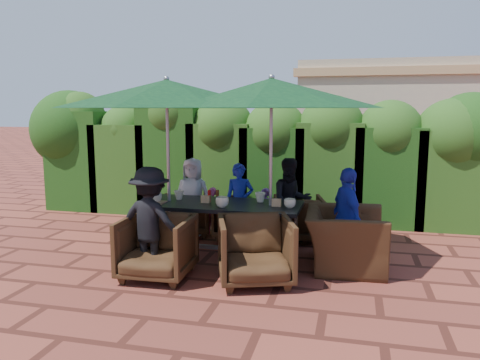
% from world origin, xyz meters
% --- Properties ---
extents(ground, '(80.00, 80.00, 0.00)m').
position_xyz_m(ground, '(0.00, 0.00, 0.00)').
color(ground, brown).
rests_on(ground, ground).
extents(dining_table, '(2.17, 0.90, 0.75)m').
position_xyz_m(dining_table, '(0.18, -0.18, 0.67)').
color(dining_table, black).
rests_on(dining_table, ground).
extents(umbrella_left, '(2.97, 2.97, 2.46)m').
position_xyz_m(umbrella_left, '(-0.58, -0.19, 2.21)').
color(umbrella_left, gray).
rests_on(umbrella_left, ground).
extents(umbrella_right, '(2.81, 2.81, 2.46)m').
position_xyz_m(umbrella_right, '(0.85, -0.16, 2.21)').
color(umbrella_right, gray).
rests_on(umbrella_right, ground).
extents(chair_far_left, '(0.88, 0.86, 0.72)m').
position_xyz_m(chair_far_left, '(-0.70, 0.78, 0.36)').
color(chair_far_left, black).
rests_on(chair_far_left, ground).
extents(chair_far_mid, '(0.88, 0.85, 0.74)m').
position_xyz_m(chair_far_mid, '(0.29, 0.68, 0.37)').
color(chair_far_mid, black).
rests_on(chair_far_mid, ground).
extents(chair_far_right, '(0.88, 0.84, 0.76)m').
position_xyz_m(chair_far_right, '(1.11, 0.88, 0.38)').
color(chair_far_right, black).
rests_on(chair_far_right, ground).
extents(chair_near_left, '(0.84, 0.79, 0.83)m').
position_xyz_m(chair_near_left, '(-0.35, -1.16, 0.41)').
color(chair_near_left, black).
rests_on(chair_near_left, ground).
extents(chair_near_right, '(1.04, 1.01, 0.86)m').
position_xyz_m(chair_near_right, '(0.84, -1.04, 0.43)').
color(chair_near_right, black).
rests_on(chair_near_right, ground).
extents(chair_end_right, '(0.79, 1.16, 0.98)m').
position_xyz_m(chair_end_right, '(1.84, -0.22, 0.49)').
color(chair_end_right, black).
rests_on(chair_end_right, ground).
extents(adult_far_left, '(0.62, 0.37, 1.24)m').
position_xyz_m(adult_far_left, '(-0.59, 0.84, 0.62)').
color(adult_far_left, silver).
rests_on(adult_far_left, ground).
extents(adult_far_mid, '(0.49, 0.43, 1.20)m').
position_xyz_m(adult_far_mid, '(0.22, 0.67, 0.60)').
color(adult_far_mid, '#1E2BA6').
rests_on(adult_far_mid, ground).
extents(adult_far_right, '(0.72, 0.59, 1.30)m').
position_xyz_m(adult_far_right, '(1.02, 0.69, 0.65)').
color(adult_far_right, black).
rests_on(adult_far_right, ground).
extents(adult_near_left, '(0.89, 0.47, 1.34)m').
position_xyz_m(adult_near_left, '(-0.45, -1.09, 0.67)').
color(adult_near_left, black).
rests_on(adult_near_left, ground).
extents(adult_end_right, '(0.65, 0.84, 1.29)m').
position_xyz_m(adult_end_right, '(1.85, -0.19, 0.64)').
color(adult_end_right, '#1E2BA6').
rests_on(adult_end_right, ground).
extents(child_left, '(0.30, 0.26, 0.77)m').
position_xyz_m(child_left, '(-0.28, 0.88, 0.39)').
color(child_left, '#CE4982').
rests_on(child_left, ground).
extents(child_right, '(0.35, 0.32, 0.78)m').
position_xyz_m(child_right, '(0.57, 0.96, 0.39)').
color(child_right, '#80489C').
rests_on(child_right, ground).
extents(pedestrian_a, '(1.47, 0.61, 1.54)m').
position_xyz_m(pedestrian_a, '(1.66, 4.27, 0.77)').
color(pedestrian_a, '#258744').
rests_on(pedestrian_a, ground).
extents(pedestrian_b, '(0.93, 0.72, 1.70)m').
position_xyz_m(pedestrian_b, '(2.50, 4.52, 0.85)').
color(pedestrian_b, '#CE4982').
rests_on(pedestrian_b, ground).
extents(pedestrian_c, '(1.22, 1.12, 1.78)m').
position_xyz_m(pedestrian_c, '(3.29, 4.25, 0.89)').
color(pedestrian_c, '#97989F').
rests_on(pedestrian_c, ground).
extents(cup_a, '(0.18, 0.18, 0.14)m').
position_xyz_m(cup_a, '(-0.71, -0.36, 0.82)').
color(cup_a, beige).
rests_on(cup_a, dining_table).
extents(cup_b, '(0.14, 0.14, 0.13)m').
position_xyz_m(cup_b, '(-0.47, -0.08, 0.81)').
color(cup_b, beige).
rests_on(cup_b, dining_table).
extents(cup_c, '(0.17, 0.17, 0.14)m').
position_xyz_m(cup_c, '(0.27, -0.44, 0.82)').
color(cup_c, beige).
rests_on(cup_c, dining_table).
extents(cup_d, '(0.14, 0.14, 0.13)m').
position_xyz_m(cup_d, '(0.68, 0.01, 0.82)').
color(cup_d, beige).
rests_on(cup_d, dining_table).
extents(cup_e, '(0.15, 0.15, 0.12)m').
position_xyz_m(cup_e, '(1.13, -0.28, 0.81)').
color(cup_e, beige).
rests_on(cup_e, dining_table).
extents(ketchup_bottle, '(0.04, 0.04, 0.17)m').
position_xyz_m(ketchup_bottle, '(0.00, -0.17, 0.83)').
color(ketchup_bottle, '#B20C0A').
rests_on(ketchup_bottle, dining_table).
extents(sauce_bottle, '(0.04, 0.04, 0.17)m').
position_xyz_m(sauce_bottle, '(0.11, -0.14, 0.83)').
color(sauce_bottle, '#4C230C').
rests_on(sauce_bottle, dining_table).
extents(serving_tray, '(0.35, 0.25, 0.02)m').
position_xyz_m(serving_tray, '(-0.74, -0.41, 0.76)').
color(serving_tray, '#A5744F').
rests_on(serving_tray, dining_table).
extents(number_block_left, '(0.12, 0.06, 0.10)m').
position_xyz_m(number_block_left, '(-0.04, -0.22, 0.80)').
color(number_block_left, tan).
rests_on(number_block_left, dining_table).
extents(number_block_right, '(0.12, 0.06, 0.10)m').
position_xyz_m(number_block_right, '(0.94, -0.22, 0.80)').
color(number_block_right, tan).
rests_on(number_block_right, dining_table).
extents(hedge_wall, '(9.10, 1.60, 2.50)m').
position_xyz_m(hedge_wall, '(-0.05, 2.32, 1.30)').
color(hedge_wall, '#173A0F').
rests_on(hedge_wall, ground).
extents(building, '(6.20, 3.08, 3.20)m').
position_xyz_m(building, '(3.50, 6.99, 1.61)').
color(building, tan).
rests_on(building, ground).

